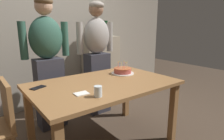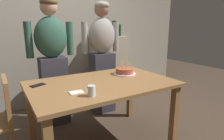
{
  "view_description": "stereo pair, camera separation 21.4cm",
  "coord_description": "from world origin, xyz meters",
  "px_view_note": "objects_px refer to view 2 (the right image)",
  "views": [
    {
      "loc": [
        -1.1,
        -1.6,
        1.33
      ],
      "look_at": [
        0.16,
        0.06,
        0.84
      ],
      "focal_mm": 30.67,
      "sensor_mm": 36.0,
      "label": 1
    },
    {
      "loc": [
        -0.93,
        -1.72,
        1.33
      ],
      "look_at": [
        0.16,
        0.06,
        0.84
      ],
      "focal_mm": 30.67,
      "sensor_mm": 36.0,
      "label": 2
    }
  ],
  "objects_px": {
    "napkin_stack": "(76,92)",
    "water_glass_near": "(91,91)",
    "birthday_cake": "(124,71)",
    "person_man_bearded": "(52,61)",
    "cell_phone": "(38,85)",
    "person_woman_cardigan": "(102,56)"
  },
  "relations": [
    {
      "from": "person_man_bearded",
      "to": "person_woman_cardigan",
      "type": "height_order",
      "value": "same"
    },
    {
      "from": "person_man_bearded",
      "to": "cell_phone",
      "type": "bearing_deg",
      "value": 61.68
    },
    {
      "from": "cell_phone",
      "to": "person_man_bearded",
      "type": "relative_size",
      "value": 0.09
    },
    {
      "from": "napkin_stack",
      "to": "cell_phone",
      "type": "bearing_deg",
      "value": 122.32
    },
    {
      "from": "person_woman_cardigan",
      "to": "person_man_bearded",
      "type": "bearing_deg",
      "value": 0.0
    },
    {
      "from": "cell_phone",
      "to": "napkin_stack",
      "type": "bearing_deg",
      "value": -80.14
    },
    {
      "from": "water_glass_near",
      "to": "person_woman_cardigan",
      "type": "height_order",
      "value": "person_woman_cardigan"
    },
    {
      "from": "water_glass_near",
      "to": "person_woman_cardigan",
      "type": "relative_size",
      "value": 0.06
    },
    {
      "from": "cell_phone",
      "to": "napkin_stack",
      "type": "height_order",
      "value": "same"
    },
    {
      "from": "birthday_cake",
      "to": "person_man_bearded",
      "type": "bearing_deg",
      "value": 138.89
    },
    {
      "from": "napkin_stack",
      "to": "person_woman_cardigan",
      "type": "relative_size",
      "value": 0.07
    },
    {
      "from": "cell_phone",
      "to": "person_woman_cardigan",
      "type": "height_order",
      "value": "person_woman_cardigan"
    },
    {
      "from": "birthday_cake",
      "to": "person_woman_cardigan",
      "type": "relative_size",
      "value": 0.17
    },
    {
      "from": "person_man_bearded",
      "to": "person_woman_cardigan",
      "type": "distance_m",
      "value": 0.74
    },
    {
      "from": "water_glass_near",
      "to": "person_man_bearded",
      "type": "bearing_deg",
      "value": 92.04
    },
    {
      "from": "water_glass_near",
      "to": "birthday_cake",
      "type": "bearing_deg",
      "value": 35.08
    },
    {
      "from": "birthday_cake",
      "to": "napkin_stack",
      "type": "bearing_deg",
      "value": -156.33
    },
    {
      "from": "napkin_stack",
      "to": "birthday_cake",
      "type": "bearing_deg",
      "value": 23.67
    },
    {
      "from": "napkin_stack",
      "to": "person_man_bearded",
      "type": "relative_size",
      "value": 0.07
    },
    {
      "from": "napkin_stack",
      "to": "water_glass_near",
      "type": "bearing_deg",
      "value": -59.65
    },
    {
      "from": "napkin_stack",
      "to": "person_man_bearded",
      "type": "height_order",
      "value": "person_man_bearded"
    },
    {
      "from": "birthday_cake",
      "to": "water_glass_near",
      "type": "xyz_separation_m",
      "value": [
        -0.67,
        -0.47,
        0.01
      ]
    }
  ]
}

